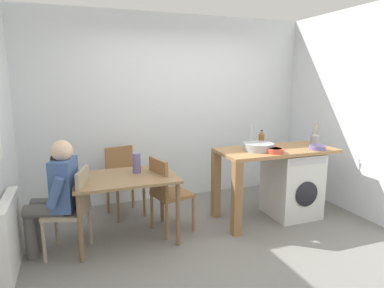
{
  "coord_description": "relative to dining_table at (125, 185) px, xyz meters",
  "views": [
    {
      "loc": [
        -1.41,
        -3.01,
        1.79
      ],
      "look_at": [
        -0.14,
        0.45,
        1.07
      ],
      "focal_mm": 31.06,
      "sensor_mm": 36.0,
      "label": 1
    }
  ],
  "objects": [
    {
      "name": "ground_plane",
      "position": [
        0.9,
        -0.53,
        -0.64
      ],
      "size": [
        5.46,
        5.46,
        0.0
      ],
      "primitive_type": "plane",
      "color": "slate"
    },
    {
      "name": "wall_back",
      "position": [
        0.9,
        1.22,
        0.71
      ],
      "size": [
        4.6,
        0.1,
        2.7
      ],
      "primitive_type": "cube",
      "color": "silver",
      "rests_on": "ground_plane"
    },
    {
      "name": "wall_counter_side",
      "position": [
        3.05,
        -0.53,
        0.71
      ],
      "size": [
        0.1,
        3.8,
        2.7
      ],
      "primitive_type": "cube",
      "color": "silver",
      "rests_on": "ground_plane"
    },
    {
      "name": "radiator",
      "position": [
        -1.12,
        -0.23,
        -0.29
      ],
      "size": [
        0.1,
        0.8,
        0.7
      ],
      "primitive_type": "cube",
      "color": "white",
      "rests_on": "ground_plane"
    },
    {
      "name": "dining_table",
      "position": [
        0.0,
        0.0,
        0.0
      ],
      "size": [
        1.1,
        0.76,
        0.74
      ],
      "color": "olive",
      "rests_on": "ground_plane"
    },
    {
      "name": "chair_person_seat",
      "position": [
        -0.55,
        -0.12,
        -0.14
      ],
      "size": [
        0.5,
        0.5,
        0.9
      ],
      "rotation": [
        0.0,
        0.0,
        1.28
      ],
      "color": "gray",
      "rests_on": "ground_plane"
    },
    {
      "name": "chair_opposite",
      "position": [
        0.48,
        0.03,
        -0.14
      ],
      "size": [
        0.49,
        0.49,
        0.9
      ],
      "rotation": [
        0.0,
        0.0,
        -1.32
      ],
      "color": "olive",
      "rests_on": "ground_plane"
    },
    {
      "name": "chair_spare_by_wall",
      "position": [
        0.08,
        0.77,
        -0.14
      ],
      "size": [
        0.48,
        0.48,
        0.9
      ],
      "rotation": [
        0.0,
        0.0,
        3.38
      ],
      "color": "olive",
      "rests_on": "ground_plane"
    },
    {
      "name": "seated_person",
      "position": [
        -0.7,
        -0.07,
        0.03
      ],
      "size": [
        0.55,
        0.54,
        1.2
      ],
      "rotation": [
        0.0,
        0.0,
        1.28
      ],
      "color": "#595651",
      "rests_on": "ground_plane"
    },
    {
      "name": "kitchen_counter",
      "position": [
        1.69,
        -0.04,
        0.12
      ],
      "size": [
        1.5,
        0.68,
        0.92
      ],
      "color": "#9E7042",
      "rests_on": "ground_plane"
    },
    {
      "name": "washing_machine",
      "position": [
        2.17,
        -0.05,
        -0.21
      ],
      "size": [
        0.6,
        0.61,
        0.86
      ],
      "color": "silver",
      "rests_on": "ground_plane"
    },
    {
      "name": "sink_basin",
      "position": [
        1.64,
        -0.04,
        0.32
      ],
      "size": [
        0.38,
        0.38,
        0.09
      ],
      "primitive_type": "cylinder",
      "color": "#9EA0A5",
      "rests_on": "kitchen_counter"
    },
    {
      "name": "tap",
      "position": [
        1.64,
        0.14,
        0.42
      ],
      "size": [
        0.02,
        0.02,
        0.28
      ],
      "primitive_type": "cylinder",
      "color": "#B2B2B7",
      "rests_on": "kitchen_counter"
    },
    {
      "name": "bottle_tall_green",
      "position": [
        1.84,
        0.22,
        0.37
      ],
      "size": [
        0.07,
        0.07,
        0.21
      ],
      "color": "brown",
      "rests_on": "kitchen_counter"
    },
    {
      "name": "mixing_bowl",
      "position": [
        1.75,
        -0.24,
        0.31
      ],
      "size": [
        0.21,
        0.21,
        0.06
      ],
      "color": "#D84C38",
      "rests_on": "kitchen_counter"
    },
    {
      "name": "utensil_crock",
      "position": [
        2.53,
        0.01,
        0.35
      ],
      "size": [
        0.11,
        0.11,
        0.3
      ],
      "color": "gray",
      "rests_on": "kitchen_counter"
    },
    {
      "name": "colander",
      "position": [
        2.35,
        -0.26,
        0.31
      ],
      "size": [
        0.2,
        0.2,
        0.06
      ],
      "color": "slate",
      "rests_on": "kitchen_counter"
    },
    {
      "name": "vase",
      "position": [
        0.15,
        0.1,
        0.21
      ],
      "size": [
        0.09,
        0.09,
        0.23
      ],
      "primitive_type": "cylinder",
      "color": "slate",
      "rests_on": "dining_table"
    },
    {
      "name": "scissors",
      "position": [
        1.85,
        -0.14,
        0.28
      ],
      "size": [
        0.15,
        0.06,
        0.01
      ],
      "color": "#B2B2B7",
      "rests_on": "kitchen_counter"
    }
  ]
}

